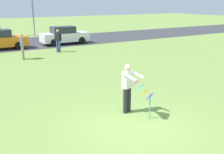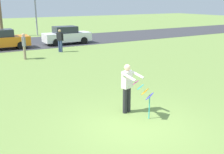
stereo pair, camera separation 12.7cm
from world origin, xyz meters
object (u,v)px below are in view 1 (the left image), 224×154
at_px(kite_held, 145,93).
at_px(person_walker_far, 58,40).
at_px(parked_car_white, 64,36).
at_px(person_walker_near, 22,46).
at_px(person_kite_flyer, 128,86).

xyz_separation_m(kite_held, person_walker_far, (2.03, 13.14, 0.06)).
xyz_separation_m(parked_car_white, person_walker_near, (-4.97, -4.89, 0.16)).
height_order(parked_car_white, person_walker_far, person_walker_far).
height_order(kite_held, parked_car_white, parked_car_white).
height_order(person_kite_flyer, person_walker_far, same).
distance_m(kite_held, person_walker_near, 11.89).
relative_size(person_kite_flyer, person_walker_far, 1.00).
xyz_separation_m(person_kite_flyer, person_walker_far, (2.25, 12.44, -0.02)).
bearing_deg(person_walker_far, parked_car_white, 61.31).
bearing_deg(kite_held, person_kite_flyer, 107.87).
distance_m(parked_car_white, person_walker_near, 6.98).
bearing_deg(person_walker_near, person_kite_flyer, -86.13).
relative_size(person_kite_flyer, parked_car_white, 0.41).
bearing_deg(person_walker_near, kite_held, -85.27).
relative_size(person_kite_flyer, person_walker_near, 1.00).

